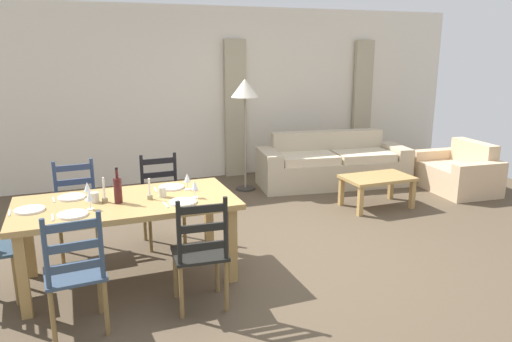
% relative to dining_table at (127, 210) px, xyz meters
% --- Properties ---
extents(ground_plane, '(9.60, 9.60, 0.02)m').
position_rel_dining_table_xyz_m(ground_plane, '(1.42, 0.06, -0.67)').
color(ground_plane, brown).
extents(wall_far, '(9.60, 0.16, 2.70)m').
position_rel_dining_table_xyz_m(wall_far, '(1.42, 3.36, 0.69)').
color(wall_far, beige).
rests_on(wall_far, ground_plane).
extents(curtain_panel_left, '(0.35, 0.08, 2.20)m').
position_rel_dining_table_xyz_m(curtain_panel_left, '(2.12, 3.22, 0.44)').
color(curtain_panel_left, tan).
rests_on(curtain_panel_left, ground_plane).
extents(curtain_panel_right, '(0.35, 0.08, 2.20)m').
position_rel_dining_table_xyz_m(curtain_panel_right, '(4.52, 3.22, 0.44)').
color(curtain_panel_right, tan).
rests_on(curtain_panel_right, ground_plane).
extents(dining_table, '(1.90, 0.96, 0.75)m').
position_rel_dining_table_xyz_m(dining_table, '(0.00, 0.00, 0.00)').
color(dining_table, '#AE884C').
rests_on(dining_table, ground_plane).
extents(dining_chair_near_left, '(0.45, 0.43, 0.96)m').
position_rel_dining_table_xyz_m(dining_chair_near_left, '(-0.47, -0.76, -0.19)').
color(dining_chair_near_left, '#314359').
rests_on(dining_chair_near_left, ground_plane).
extents(dining_chair_near_right, '(0.45, 0.43, 0.96)m').
position_rel_dining_table_xyz_m(dining_chair_near_right, '(0.47, -0.73, -0.19)').
color(dining_chair_near_right, black).
rests_on(dining_chair_near_right, ground_plane).
extents(dining_chair_far_left, '(0.44, 0.42, 0.96)m').
position_rel_dining_table_xyz_m(dining_chair_far_left, '(-0.41, 0.78, -0.19)').
color(dining_chair_far_left, navy).
rests_on(dining_chair_far_left, ground_plane).
extents(dining_chair_far_right, '(0.43, 0.41, 0.96)m').
position_rel_dining_table_xyz_m(dining_chair_far_right, '(0.45, 0.77, -0.19)').
color(dining_chair_far_right, black).
rests_on(dining_chair_far_right, ground_plane).
extents(dinner_plate_near_left, '(0.24, 0.24, 0.02)m').
position_rel_dining_table_xyz_m(dinner_plate_near_left, '(-0.45, -0.25, 0.10)').
color(dinner_plate_near_left, white).
rests_on(dinner_plate_near_left, dining_table).
extents(fork_near_left, '(0.02, 0.17, 0.01)m').
position_rel_dining_table_xyz_m(fork_near_left, '(-0.60, -0.25, 0.09)').
color(fork_near_left, silver).
rests_on(fork_near_left, dining_table).
extents(dinner_plate_near_right, '(0.24, 0.24, 0.02)m').
position_rel_dining_table_xyz_m(dinner_plate_near_right, '(0.45, -0.25, 0.10)').
color(dinner_plate_near_right, white).
rests_on(dinner_plate_near_right, dining_table).
extents(fork_near_right, '(0.03, 0.17, 0.01)m').
position_rel_dining_table_xyz_m(fork_near_right, '(0.30, -0.25, 0.09)').
color(fork_near_right, silver).
rests_on(fork_near_right, dining_table).
extents(dinner_plate_far_left, '(0.24, 0.24, 0.02)m').
position_rel_dining_table_xyz_m(dinner_plate_far_left, '(-0.45, 0.25, 0.10)').
color(dinner_plate_far_left, white).
rests_on(dinner_plate_far_left, dining_table).
extents(fork_far_left, '(0.03, 0.17, 0.01)m').
position_rel_dining_table_xyz_m(fork_far_left, '(-0.60, 0.25, 0.09)').
color(fork_far_left, silver).
rests_on(fork_far_left, dining_table).
extents(dinner_plate_far_right, '(0.24, 0.24, 0.02)m').
position_rel_dining_table_xyz_m(dinner_plate_far_right, '(0.45, 0.25, 0.10)').
color(dinner_plate_far_right, white).
rests_on(dinner_plate_far_right, dining_table).
extents(fork_far_right, '(0.02, 0.17, 0.01)m').
position_rel_dining_table_xyz_m(fork_far_right, '(0.30, 0.25, 0.09)').
color(fork_far_right, silver).
rests_on(fork_far_right, dining_table).
extents(dinner_plate_head_west, '(0.24, 0.24, 0.02)m').
position_rel_dining_table_xyz_m(dinner_plate_head_west, '(-0.78, -0.00, 0.10)').
color(dinner_plate_head_west, white).
rests_on(dinner_plate_head_west, dining_table).
extents(fork_head_west, '(0.03, 0.17, 0.01)m').
position_rel_dining_table_xyz_m(fork_head_west, '(-0.93, -0.00, 0.09)').
color(fork_head_west, silver).
rests_on(fork_head_west, dining_table).
extents(wine_bottle, '(0.07, 0.07, 0.32)m').
position_rel_dining_table_xyz_m(wine_bottle, '(-0.07, -0.04, 0.20)').
color(wine_bottle, '#471919').
rests_on(wine_bottle, dining_table).
extents(wine_glass_near_left, '(0.06, 0.06, 0.16)m').
position_rel_dining_table_xyz_m(wine_glass_near_left, '(-0.31, -0.14, 0.20)').
color(wine_glass_near_left, white).
rests_on(wine_glass_near_left, dining_table).
extents(wine_glass_near_right, '(0.06, 0.06, 0.16)m').
position_rel_dining_table_xyz_m(wine_glass_near_right, '(0.59, -0.14, 0.20)').
color(wine_glass_near_right, white).
rests_on(wine_glass_near_right, dining_table).
extents(wine_glass_far_left, '(0.06, 0.06, 0.16)m').
position_rel_dining_table_xyz_m(wine_glass_far_left, '(-0.31, 0.15, 0.20)').
color(wine_glass_far_left, white).
rests_on(wine_glass_far_left, dining_table).
extents(wine_glass_far_right, '(0.06, 0.06, 0.16)m').
position_rel_dining_table_xyz_m(wine_glass_far_right, '(0.58, 0.14, 0.20)').
color(wine_glass_far_right, white).
rests_on(wine_glass_far_right, dining_table).
extents(coffee_cup_primary, '(0.07, 0.07, 0.09)m').
position_rel_dining_table_xyz_m(coffee_cup_primary, '(0.32, -0.01, 0.13)').
color(coffee_cup_primary, beige).
rests_on(coffee_cup_primary, dining_table).
extents(coffee_cup_secondary, '(0.07, 0.07, 0.09)m').
position_rel_dining_table_xyz_m(coffee_cup_secondary, '(-0.26, 0.04, 0.13)').
color(coffee_cup_secondary, beige).
rests_on(coffee_cup_secondary, dining_table).
extents(candle_tall, '(0.05, 0.05, 0.22)m').
position_rel_dining_table_xyz_m(candle_tall, '(-0.18, 0.02, 0.15)').
color(candle_tall, '#998C66').
rests_on(candle_tall, dining_table).
extents(candle_short, '(0.05, 0.05, 0.19)m').
position_rel_dining_table_xyz_m(candle_short, '(0.20, -0.04, 0.14)').
color(candle_short, '#998C66').
rests_on(candle_short, dining_table).
extents(couch, '(2.37, 1.12, 0.80)m').
position_rel_dining_table_xyz_m(couch, '(3.33, 2.17, -0.37)').
color(couch, '#BCAC8E').
rests_on(couch, ground_plane).
extents(coffee_table, '(0.90, 0.56, 0.42)m').
position_rel_dining_table_xyz_m(coffee_table, '(3.32, 0.95, -0.31)').
color(coffee_table, '#AE884C').
rests_on(coffee_table, ground_plane).
extents(armchair_upholstered, '(0.89, 1.22, 0.72)m').
position_rel_dining_table_xyz_m(armchair_upholstered, '(4.94, 1.20, -0.41)').
color(armchair_upholstered, '#D8B78D').
rests_on(armchair_upholstered, ground_plane).
extents(standing_lamp, '(0.40, 0.40, 1.64)m').
position_rel_dining_table_xyz_m(standing_lamp, '(1.97, 2.35, 0.75)').
color(standing_lamp, '#332D28').
rests_on(standing_lamp, ground_plane).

